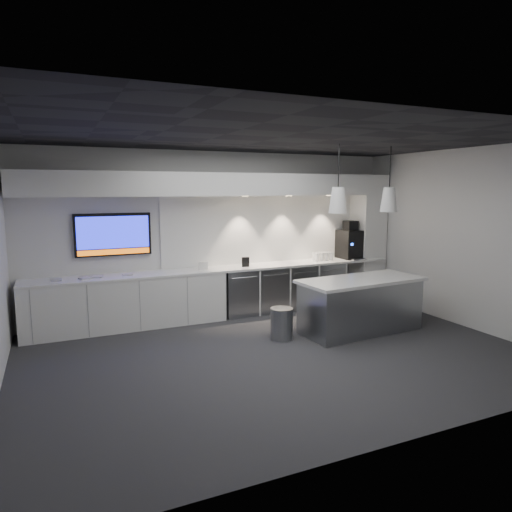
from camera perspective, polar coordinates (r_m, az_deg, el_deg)
name	(u,v)px	position (r m, az deg, el deg)	size (l,w,h in m)	color
floor	(279,354)	(6.63, 2.89, -12.14)	(7.00, 7.00, 0.00)	#2C2C2E
ceiling	(281,137)	(6.24, 3.10, 14.60)	(7.00, 7.00, 0.00)	black
wall_back	(219,233)	(8.55, -4.69, 2.84)	(7.00, 7.00, 0.00)	silver
wall_front	(410,284)	(4.22, 18.68, -3.30)	(7.00, 7.00, 0.00)	silver
wall_right	(465,238)	(8.44, 24.65, 2.03)	(7.00, 7.00, 0.00)	silver
back_counter	(225,269)	(8.33, -3.89, -1.61)	(6.80, 0.65, 0.04)	white
left_base_cabinets	(128,303)	(8.00, -15.75, -5.62)	(3.30, 0.63, 0.86)	white
fridge_unit_a	(238,292)	(8.50, -2.28, -4.51)	(0.60, 0.61, 0.85)	gray
fridge_unit_b	(268,289)	(8.75, 1.56, -4.13)	(0.60, 0.61, 0.85)	gray
fridge_unit_c	(297,286)	(9.04, 5.17, -3.76)	(0.60, 0.61, 0.85)	gray
fridge_unit_d	(324,283)	(9.36, 8.54, -3.40)	(0.60, 0.61, 0.85)	gray
backsplash	(277,228)	(8.99, 2.58, 3.45)	(4.60, 0.03, 1.30)	white
soffit	(224,184)	(8.22, -4.06, 8.91)	(6.90, 0.60, 0.40)	white
column	(368,238)	(9.85, 13.77, 2.19)	(0.55, 0.55, 2.60)	white
wall_tv	(113,235)	(8.06, -17.42, 2.57)	(1.25, 0.07, 0.72)	black
island	(360,305)	(7.69, 12.93, -5.97)	(2.13, 1.03, 0.88)	gray
bin	(282,324)	(7.18, 3.22, -8.43)	(0.35, 0.35, 0.49)	gray
coffee_machine	(350,243)	(9.60, 11.69, 1.62)	(0.43, 0.60, 0.78)	black
sign_black	(246,262)	(8.39, -1.31, -0.75)	(0.14, 0.02, 0.18)	black
sign_white	(203,266)	(8.13, -6.60, -1.24)	(0.18, 0.02, 0.14)	white
cup_cluster	(323,257)	(9.22, 8.33, -0.06)	(0.41, 0.19, 0.16)	white
tray_a	(57,280)	(7.79, -23.66, -2.76)	(0.16, 0.16, 0.03)	#B2B2B2
tray_b	(85,278)	(7.76, -20.63, -2.63)	(0.16, 0.16, 0.03)	#B2B2B2
tray_c	(98,277)	(7.82, -19.20, -2.47)	(0.16, 0.16, 0.03)	#B2B2B2
tray_d	(128,274)	(7.90, -15.75, -2.22)	(0.16, 0.16, 0.03)	#B2B2B2
pendant_left	(338,200)	(7.17, 10.20, 6.90)	(0.28, 0.28, 1.10)	white
pendant_right	(389,199)	(7.77, 16.28, 6.81)	(0.28, 0.28, 1.10)	white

